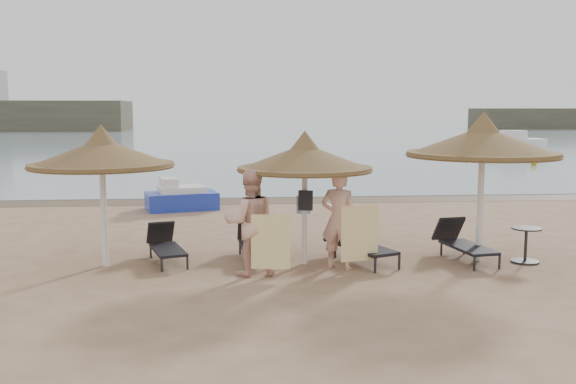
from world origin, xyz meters
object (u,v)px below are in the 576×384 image
object	(u,v)px
lounger_near_right	(357,242)
lounger_far_right	(462,242)
palapa_left	(102,154)
pedal_boat	(181,198)
side_table	(526,246)
person_left	(250,214)
lounger_near_left	(253,242)
lounger_far_left	(166,245)
person_right	(339,211)
palapa_center	(305,158)
palapa_right	(483,142)

from	to	relation	value
lounger_near_right	lounger_far_right	size ratio (longest dim) A/B	1.06
palapa_left	lounger_near_right	bearing A→B (deg)	0.39
pedal_boat	lounger_near_right	bearing A→B (deg)	-73.99
side_table	pedal_boat	world-z (taller)	pedal_boat
lounger_far_right	person_left	world-z (taller)	person_left
lounger_near_left	lounger_far_right	size ratio (longest dim) A/B	0.93
lounger_near_right	lounger_far_right	distance (m)	2.12
lounger_far_left	side_table	bearing A→B (deg)	-22.81
lounger_near_right	person_right	distance (m)	1.08
person_right	pedal_boat	world-z (taller)	person_right
lounger_far_right	person_left	xyz separation A→B (m)	(-4.27, -0.88, 0.77)
palapa_left	lounger_far_left	size ratio (longest dim) A/B	1.62
palapa_center	palapa_right	distance (m)	3.49
lounger_near_left	lounger_far_right	bearing A→B (deg)	-10.36
lounger_near_left	person_right	distance (m)	2.03
palapa_right	side_table	world-z (taller)	palapa_right
palapa_center	lounger_far_left	size ratio (longest dim) A/B	1.55
palapa_center	person_right	size ratio (longest dim) A/B	1.19
palapa_right	person_right	xyz separation A→B (m)	(-2.88, -0.41, -1.25)
palapa_left	lounger_far_left	xyz separation A→B (m)	(1.11, 0.34, -1.83)
palapa_right	lounger_far_right	bearing A→B (deg)	150.09
lounger_far_right	pedal_boat	size ratio (longest dim) A/B	0.79
lounger_far_left	lounger_near_right	world-z (taller)	lounger_near_right
palapa_right	lounger_far_right	xyz separation A→B (m)	(-0.28, 0.16, -2.00)
palapa_left	side_table	bearing A→B (deg)	-2.96
palapa_right	pedal_boat	bearing A→B (deg)	132.22
palapa_center	lounger_near_left	world-z (taller)	palapa_center
lounger_near_left	lounger_far_right	xyz separation A→B (m)	(4.17, -0.46, 0.02)
pedal_boat	side_table	bearing A→B (deg)	-59.54
palapa_right	lounger_far_left	bearing A→B (deg)	175.16
palapa_center	side_table	size ratio (longest dim) A/B	3.77
palapa_center	lounger_far_right	bearing A→B (deg)	2.77
palapa_left	pedal_boat	size ratio (longest dim) A/B	1.19
side_table	person_left	bearing A→B (deg)	-174.96
side_table	lounger_far_right	bearing A→B (deg)	160.61
palapa_left	person_right	xyz separation A→B (m)	(4.43, -0.60, -1.06)
palapa_left	lounger_near_right	distance (m)	5.22
palapa_left	person_left	distance (m)	3.08
lounger_far_left	pedal_boat	size ratio (longest dim) A/B	0.73
palapa_right	lounger_near_right	size ratio (longest dim) A/B	1.55
lounger_far_left	lounger_far_right	xyz separation A→B (m)	(5.92, -0.36, 0.03)
lounger_near_right	palapa_center	bearing A→B (deg)	167.91
lounger_near_left	palapa_right	bearing A→B (deg)	-12.01
side_table	person_right	bearing A→B (deg)	-177.31
lounger_near_right	side_table	distance (m)	3.29
person_left	pedal_boat	bearing A→B (deg)	-81.71
palapa_center	person_left	world-z (taller)	palapa_center
palapa_center	palapa_right	size ratio (longest dim) A/B	0.88
lounger_near_left	lounger_near_right	xyz separation A→B (m)	(2.05, -0.41, 0.04)
lounger_near_left	lounger_far_right	world-z (taller)	lounger_far_right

